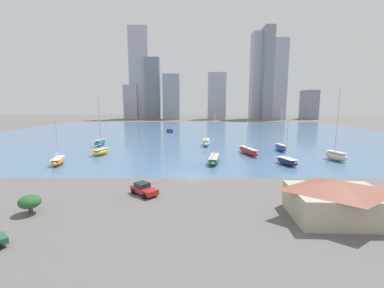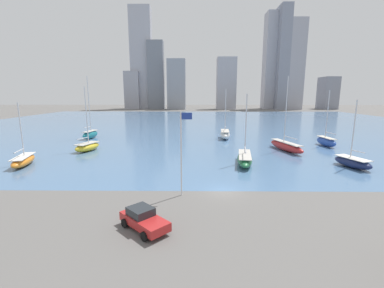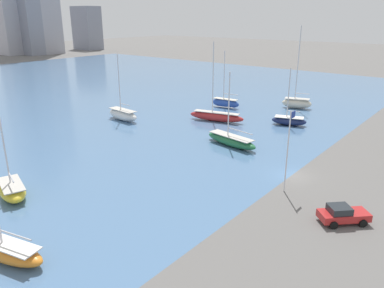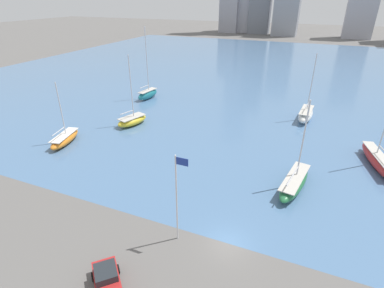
% 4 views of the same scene
% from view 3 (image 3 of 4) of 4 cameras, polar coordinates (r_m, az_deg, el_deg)
% --- Properties ---
extents(ground_plane, '(500.00, 500.00, 0.00)m').
position_cam_3_polar(ground_plane, '(47.85, 14.96, -4.63)').
color(ground_plane, '#605E5B').
extents(harbor_water, '(180.00, 140.00, 0.00)m').
position_cam_3_polar(harbor_water, '(97.72, -25.82, 6.08)').
color(harbor_water, '#4C7099').
rests_on(harbor_water, ground_plane).
extents(flag_pole, '(1.24, 0.14, 9.21)m').
position_cam_3_polar(flag_pole, '(41.60, 14.41, -0.67)').
color(flag_pole, silver).
rests_on(flag_pole, ground_plane).
extents(sailboat_white, '(2.93, 7.86, 12.14)m').
position_cam_3_polar(sailboat_white, '(71.48, -10.49, 4.45)').
color(sailboat_white, white).
rests_on(sailboat_white, harbor_water).
extents(sailboat_blue, '(2.40, 6.56, 11.83)m').
position_cam_3_polar(sailboat_blue, '(80.69, 5.11, 6.30)').
color(sailboat_blue, '#284CA8').
rests_on(sailboat_blue, harbor_water).
extents(sailboat_navy, '(4.24, 6.53, 10.18)m').
position_cam_3_polar(sailboat_navy, '(69.37, 14.56, 3.49)').
color(sailboat_navy, '#19234C').
rests_on(sailboat_navy, harbor_water).
extents(sailboat_orange, '(3.81, 7.49, 9.73)m').
position_cam_3_polar(sailboat_orange, '(34.40, -26.24, -14.37)').
color(sailboat_orange, orange).
rests_on(sailboat_orange, harbor_water).
extents(sailboat_green, '(3.81, 9.58, 11.03)m').
position_cam_3_polar(sailboat_green, '(56.67, 5.98, 0.59)').
color(sailboat_green, '#236B3D').
rests_on(sailboat_green, harbor_water).
extents(sailboat_yellow, '(4.28, 6.58, 12.40)m').
position_cam_3_polar(sailboat_yellow, '(44.98, -25.73, -6.24)').
color(sailboat_yellow, yellow).
rests_on(sailboat_yellow, harbor_water).
extents(sailboat_cream, '(4.13, 6.55, 16.83)m').
position_cam_3_polar(sailboat_cream, '(82.70, 15.67, 6.09)').
color(sailboat_cream, beige).
rests_on(sailboat_cream, harbor_water).
extents(sailboat_red, '(4.40, 10.68, 14.37)m').
position_cam_3_polar(sailboat_red, '(69.78, 3.72, 4.27)').
color(sailboat_red, '#B72828').
rests_on(sailboat_red, harbor_water).
extents(parked_pickup_red, '(4.65, 4.63, 1.75)m').
position_cam_3_polar(parked_pickup_red, '(38.64, 21.97, -9.89)').
color(parked_pickup_red, '#B22323').
rests_on(parked_pickup_red, ground_plane).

